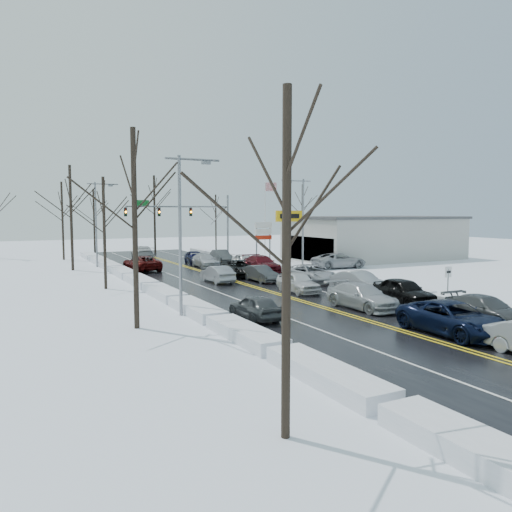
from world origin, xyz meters
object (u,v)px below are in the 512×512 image
dealership_building (373,238)px  oncoming_car_0 (217,282)px  tires_plus_sign (289,220)px  traffic_signal_mast (190,215)px  flagpole (266,211)px

dealership_building → oncoming_car_0: dealership_building is taller
tires_plus_sign → dealership_building: bearing=8.5°
traffic_signal_mast → oncoming_car_0: 21.94m
flagpole → oncoming_car_0: bearing=-126.4°
traffic_signal_mast → dealership_building: (20.53, -9.99, -2.82)m
oncoming_car_0 → flagpole: bearing=-128.0°
tires_plus_sign → oncoming_car_0: 15.66m
tires_plus_sign → oncoming_car_0: bearing=-144.3°
traffic_signal_mast → oncoming_car_0: bearing=-103.6°
oncoming_car_0 → tires_plus_sign: bearing=-145.9°
tires_plus_sign → flagpole: bearing=71.6°
dealership_building → oncoming_car_0: bearing=-157.3°
tires_plus_sign → oncoming_car_0: (-12.06, -8.65, -4.99)m
traffic_signal_mast → dealership_building: bearing=-25.9°
traffic_signal_mast → flagpole: 11.90m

